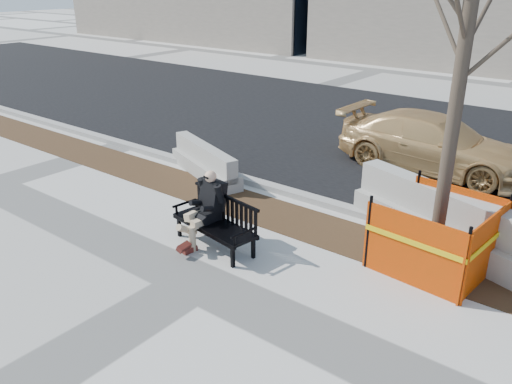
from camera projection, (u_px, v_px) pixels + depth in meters
ground at (197, 281)px, 7.80m from camera, size 120.00×120.00×0.00m
mulch_strip at (295, 221)px, 9.69m from camera, size 40.00×1.20×0.02m
asphalt_street at (425, 143)px, 14.19m from camera, size 60.00×10.40×0.01m
curb at (323, 202)px, 10.35m from camera, size 60.00×0.25×0.12m
bench at (215, 246)px, 8.79m from camera, size 1.71×0.84×0.87m
seated_man at (209, 241)px, 8.97m from camera, size 0.67×0.97×1.26m
tree_fence at (432, 265)px, 8.21m from camera, size 2.59×2.59×5.96m
sedan at (430, 170)px, 12.24m from camera, size 4.42×1.87×1.27m
jersey_barrier_left at (206, 176)px, 11.86m from camera, size 2.57×1.38×0.73m
jersey_barrier_right at (438, 243)px, 8.90m from camera, size 3.48×1.74×0.99m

